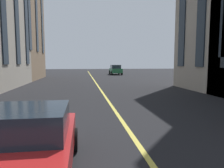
# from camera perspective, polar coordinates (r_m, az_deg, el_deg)

# --- Properties ---
(lane_centre_line) EXTENTS (80.00, 0.16, 0.01)m
(lane_centre_line) POSITION_cam_1_polar(r_m,az_deg,el_deg) (18.25, -3.29, -1.37)
(lane_centre_line) COLOR #D8C64C
(lane_centre_line) RESTS_ON ground_plane
(car_red_parked_a) EXTENTS (3.90, 1.89, 1.40)m
(car_red_parked_a) POSITION_cam_1_polar(r_m,az_deg,el_deg) (4.52, -22.42, -15.24)
(car_red_parked_a) COLOR #B21E1E
(car_red_parked_a) RESTS_ON ground_plane
(car_green_parked_b) EXTENTS (4.70, 2.14, 1.88)m
(car_green_parked_b) POSITION_cam_1_polar(r_m,az_deg,el_deg) (40.45, 0.99, 3.97)
(car_green_parked_b) COLOR #1E6038
(car_green_parked_b) RESTS_ON ground_plane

